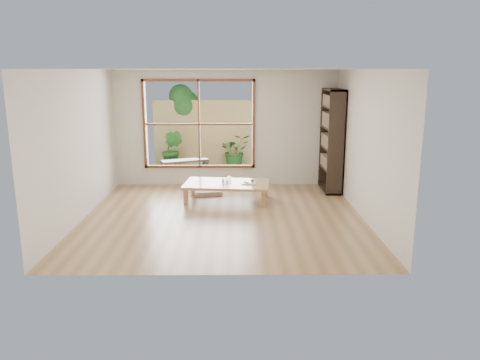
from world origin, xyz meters
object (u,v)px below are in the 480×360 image
Objects in this scene: low_table at (227,185)px; bookshelf at (332,141)px; garden_bench at (185,162)px; food_tray at (249,183)px.

low_table is 2.54m from bookshelf.
garden_bench reaches higher than low_table.
bookshelf is 7.03× the size of food_tray.
bookshelf is at bearing 37.72° from food_tray.
food_tray is 2.90m from garden_bench.
garden_bench is (-1.10, 2.38, 0.01)m from low_table.
low_table is at bearing -87.52° from garden_bench.
bookshelf reaches higher than low_table.
garden_bench is at bearing 132.96° from food_tray.
bookshelf is 2.15m from food_tray.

